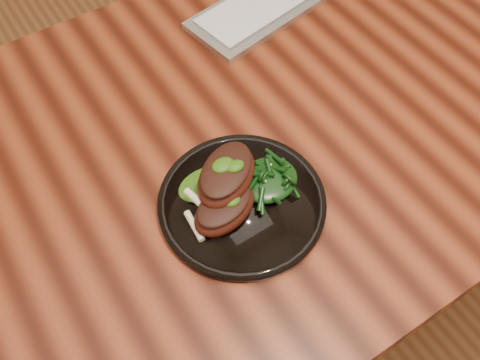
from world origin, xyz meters
name	(u,v)px	position (x,y,z in m)	size (l,w,h in m)	color
desk	(287,133)	(0.00, 0.00, 0.67)	(1.60, 0.80, 0.75)	black
plate	(242,203)	(-0.18, -0.13, 0.76)	(0.24, 0.24, 0.01)	black
lamb_chop_front	(224,208)	(-0.22, -0.13, 0.79)	(0.12, 0.09, 0.05)	#43160D
lamb_chop_back	(226,175)	(-0.19, -0.10, 0.81)	(0.13, 0.12, 0.05)	#43160D
herb_smear	(205,184)	(-0.21, -0.07, 0.77)	(0.09, 0.06, 0.01)	#194207
greens_heap	(268,177)	(-0.13, -0.12, 0.78)	(0.09, 0.09, 0.03)	black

